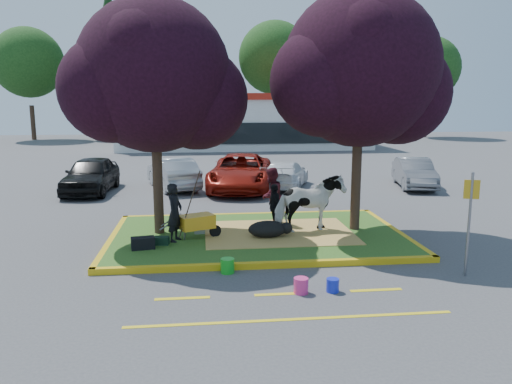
{
  "coord_description": "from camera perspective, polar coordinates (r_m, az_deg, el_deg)",
  "views": [
    {
      "loc": [
        -1.57,
        -13.7,
        3.91
      ],
      "look_at": [
        0.0,
        0.5,
        1.26
      ],
      "focal_mm": 35.0,
      "sensor_mm": 36.0,
      "label": 1
    }
  ],
  "objects": [
    {
      "name": "car_red",
      "position": [
        21.89,
        -1.75,
        2.28
      ],
      "size": [
        3.44,
        5.93,
        1.55
      ],
      "primitive_type": "imported",
      "rotation": [
        0.0,
        0.0,
        -0.16
      ],
      "color": "maroon",
      "rests_on": "ground"
    },
    {
      "name": "cow",
      "position": [
        14.34,
        6.1,
        -1.34
      ],
      "size": [
        2.12,
        1.35,
        1.66
      ],
      "primitive_type": "imported",
      "rotation": [
        0.0,
        0.0,
        1.82
      ],
      "color": "silver",
      "rests_on": "median_island"
    },
    {
      "name": "curb_near",
      "position": [
        11.86,
        1.64,
        -8.34
      ],
      "size": [
        8.3,
        0.16,
        0.15
      ],
      "primitive_type": "cube",
      "color": "gold",
      "rests_on": "ground"
    },
    {
      "name": "sign_post",
      "position": [
        11.97,
        23.25,
        -2.25
      ],
      "size": [
        0.32,
        0.14,
        2.35
      ],
      "rotation": [
        0.0,
        0.0,
        -0.34
      ],
      "color": "slate",
      "rests_on": "ground"
    },
    {
      "name": "gear_bag_green",
      "position": [
        13.41,
        -10.76,
        -5.49
      ],
      "size": [
        0.43,
        0.3,
        0.21
      ],
      "primitive_type": "cube",
      "rotation": [
        0.0,
        0.0,
        -0.15
      ],
      "color": "black",
      "rests_on": "median_island"
    },
    {
      "name": "car_white",
      "position": [
        22.47,
        3.34,
        2.05
      ],
      "size": [
        2.99,
        4.52,
        1.22
      ],
      "primitive_type": "imported",
      "rotation": [
        0.0,
        0.0,
        2.8
      ],
      "color": "white",
      "rests_on": "ground"
    },
    {
      "name": "car_silver",
      "position": [
        22.49,
        -9.49,
        2.15
      ],
      "size": [
        2.68,
        4.46,
        1.39
      ],
      "primitive_type": "imported",
      "rotation": [
        0.0,
        0.0,
        3.45
      ],
      "color": "#9C9FA4",
      "rests_on": "ground"
    },
    {
      "name": "tree_purple_right",
      "position": [
        14.6,
        11.9,
        12.86
      ],
      "size": [
        5.3,
        4.4,
        6.82
      ],
      "color": "black",
      "rests_on": "median_island"
    },
    {
      "name": "straw_bedding",
      "position": [
        14.37,
        2.6,
        -4.64
      ],
      "size": [
        4.2,
        3.0,
        0.01
      ],
      "primitive_type": "cube",
      "color": "tan",
      "rests_on": "median_island"
    },
    {
      "name": "bucket_pink",
      "position": [
        10.42,
        5.16,
        -10.61
      ],
      "size": [
        0.38,
        0.38,
        0.32
      ],
      "primitive_type": "cylinder",
      "rotation": [
        0.0,
        0.0,
        0.3
      ],
      "color": "#DA307D",
      "rests_on": "ground"
    },
    {
      "name": "calf",
      "position": [
        13.81,
        1.34,
        -4.27
      ],
      "size": [
        1.09,
        0.63,
        0.47
      ],
      "primitive_type": "ellipsoid",
      "rotation": [
        0.0,
        0.0,
        0.01
      ],
      "color": "black",
      "rests_on": "median_island"
    },
    {
      "name": "tree_purple_left",
      "position": [
        14.14,
        -11.48,
        12.14
      ],
      "size": [
        5.06,
        4.2,
        6.51
      ],
      "color": "black",
      "rests_on": "median_island"
    },
    {
      "name": "curb_right",
      "position": [
        15.31,
        15.62,
        -4.39
      ],
      "size": [
        0.16,
        5.3,
        0.15
      ],
      "primitive_type": "cube",
      "color": "gold",
      "rests_on": "ground"
    },
    {
      "name": "bucket_blue",
      "position": [
        10.57,
        8.76,
        -10.49
      ],
      "size": [
        0.32,
        0.32,
        0.28
      ],
      "primitive_type": "cylinder",
      "rotation": [
        0.0,
        0.0,
        -0.27
      ],
      "color": "#1827C4",
      "rests_on": "ground"
    },
    {
      "name": "retail_building",
      "position": [
        41.87,
        -1.44,
        8.24
      ],
      "size": [
        20.4,
        8.4,
        4.4
      ],
      "color": "silver",
      "rests_on": "ground"
    },
    {
      "name": "gear_bag_dark",
      "position": [
        13.12,
        -12.8,
        -5.71
      ],
      "size": [
        0.64,
        0.42,
        0.3
      ],
      "primitive_type": "cube",
      "rotation": [
        0.0,
        0.0,
        0.18
      ],
      "color": "black",
      "rests_on": "median_island"
    },
    {
      "name": "treeline",
      "position": [
        51.53,
        -3.29,
        14.75
      ],
      "size": [
        46.58,
        7.8,
        14.63
      ],
      "color": "black",
      "rests_on": "ground"
    },
    {
      "name": "ground",
      "position": [
        14.33,
        0.21,
        -5.31
      ],
      "size": [
        90.0,
        90.0,
        0.0
      ],
      "primitive_type": "plane",
      "color": "#424244",
      "rests_on": "ground"
    },
    {
      "name": "bucket_green",
      "position": [
        11.53,
        -3.28,
        -8.41
      ],
      "size": [
        0.39,
        0.39,
        0.34
      ],
      "primitive_type": "cylinder",
      "rotation": [
        0.0,
        0.0,
        0.26
      ],
      "color": "green",
      "rests_on": "ground"
    },
    {
      "name": "fire_lane_stripe_a",
      "position": [
        10.28,
        -8.42,
        -11.93
      ],
      "size": [
        1.1,
        0.12,
        0.01
      ],
      "primitive_type": "cube",
      "color": "yellow",
      "rests_on": "ground"
    },
    {
      "name": "median_island",
      "position": [
        14.31,
        0.21,
        -5.02
      ],
      "size": [
        8.0,
        5.0,
        0.15
      ],
      "primitive_type": "cube",
      "color": "#2C591B",
      "rests_on": "ground"
    },
    {
      "name": "fire_lane_long",
      "position": [
        9.3,
        4.12,
        -14.32
      ],
      "size": [
        6.0,
        0.1,
        0.01
      ],
      "primitive_type": "cube",
      "color": "yellow",
      "rests_on": "ground"
    },
    {
      "name": "fire_lane_stripe_c",
      "position": [
        10.87,
        13.56,
        -10.84
      ],
      "size": [
        1.1,
        0.12,
        0.01
      ],
      "primitive_type": "cube",
      "color": "yellow",
      "rests_on": "ground"
    },
    {
      "name": "curb_left",
      "position": [
        14.44,
        -16.16,
        -5.3
      ],
      "size": [
        0.16,
        5.3,
        0.15
      ],
      "primitive_type": "cube",
      "color": "gold",
      "rests_on": "ground"
    },
    {
      "name": "visitor_b",
      "position": [
        14.54,
        2.11,
        -1.71
      ],
      "size": [
        0.49,
        0.85,
        1.36
      ],
      "primitive_type": "imported",
      "rotation": [
        0.0,
        0.0,
        -1.37
      ],
      "color": "black",
      "rests_on": "median_island"
    },
    {
      "name": "wheelbarrow",
      "position": [
        13.86,
        -6.78,
        -3.43
      ],
      "size": [
        1.67,
        0.89,
        0.63
      ],
      "rotation": [
        0.0,
        0.0,
        0.41
      ],
      "color": "black",
      "rests_on": "median_island"
    },
    {
      "name": "visitor_a",
      "position": [
        15.19,
        1.76,
        -0.46
      ],
      "size": [
        0.97,
        1.05,
        1.74
      ],
      "primitive_type": "imported",
      "rotation": [
        0.0,
        0.0,
        -2.05
      ],
      "color": "#48141F",
      "rests_on": "median_island"
    },
    {
      "name": "curb_far",
      "position": [
        16.8,
        -0.79,
        -2.68
      ],
      "size": [
        8.3,
        0.16,
        0.15
      ],
      "primitive_type": "cube",
      "color": "gold",
      "rests_on": "ground"
    },
    {
      "name": "handler",
      "position": [
        13.52,
        -9.27,
        -2.33
      ],
      "size": [
        0.55,
        0.67,
        1.57
      ],
      "primitive_type": "imported",
      "rotation": [
        0.0,
        0.0,
        1.22
      ],
      "color": "black",
      "rests_on": "median_island"
    },
    {
      "name": "fire_lane_stripe_b",
      "position": [
        10.39,
        2.9,
        -11.58
      ],
      "size": [
        1.1,
        0.12,
        0.01
      ],
      "primitive_type": "cube",
      "color": "yellow",
      "rests_on": "ground"
    },
    {
      "name": "car_black",
      "position": [
        22.37,
        -18.35,
        1.88
      ],
      "size": [
        2.01,
        4.54,
        1.52
      ],
      "primitive_type": "imported",
      "rotation": [
        0.0,
        0.0,
        -0.05
      ],
      "color": "black",
      "rests_on": "ground"
    },
    {
      "name": "car_grey",
      "position": [
        23.61,
        17.63,
        2.09
      ],
      "size": [
        2.18,
        4.17,
        1.31
      ],
      "primitive_type": "imported",
      "rotation": [
        0.0,
        0.0,
        -0.21
      ],
      "color": "slate",
      "rests_on": "ground"
    }
  ]
}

